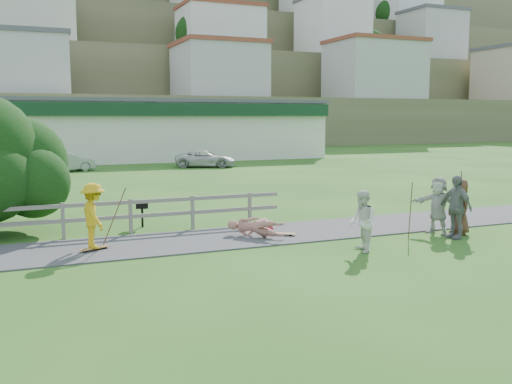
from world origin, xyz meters
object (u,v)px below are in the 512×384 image
spectator_a (362,222)px  spectator_d (438,205)px  skater_fallen (256,227)px  car_silver (66,162)px  car_white (205,159)px  bbq (142,215)px  skater_rider (94,219)px  spectator_c (460,207)px  spectator_b (456,207)px

spectator_a → spectator_d: (3.53, 1.18, 0.06)m
skater_fallen → car_silver: car_silver is taller
spectator_a → car_silver: spectator_a is taller
spectator_a → car_silver: size_ratio=0.45×
car_white → bbq: 22.72m
skater_rider → spectator_c: size_ratio=1.02×
spectator_c → car_silver: 27.90m
skater_rider → skater_fallen: 4.74m
skater_rider → skater_fallen: bearing=-100.1°
spectator_d → car_silver: bearing=179.9°
spectator_c → car_white: bearing=-169.3°
spectator_a → spectator_c: (4.10, 0.84, 0.03)m
skater_rider → spectator_d: 10.32m
car_white → bbq: (-8.82, -20.94, -0.19)m
spectator_d → spectator_b: bearing=-16.7°
skater_rider → spectator_a: bearing=-122.3°
skater_fallen → car_silver: 24.52m
bbq → spectator_c: bearing=-14.2°
car_silver → spectator_d: bearing=-177.9°
spectator_a → car_silver: bearing=-154.0°
skater_fallen → bbq: bearing=92.8°
spectator_c → bbq: size_ratio=2.07×
spectator_b → spectator_d: 0.74m
skater_fallen → spectator_a: bearing=-95.1°
spectator_b → spectator_c: (0.54, 0.40, -0.09)m
spectator_d → car_white: (0.53, 25.55, -0.29)m
spectator_b → spectator_c: 0.68m
spectator_d → car_silver: (-9.09, 25.84, -0.28)m
spectator_a → bbq: size_ratio=2.00×
car_silver → car_white: 9.62m
skater_rider → car_white: skater_rider is taller
car_silver → car_white: (9.62, -0.30, -0.01)m
skater_fallen → car_silver: (-3.61, 24.25, 0.29)m
spectator_c → car_white: spectator_c is taller
spectator_d → bbq: bearing=-138.5°
car_silver → bbq: bearing=164.8°
spectator_b → car_silver: 28.10m
spectator_a → spectator_c: 4.19m
skater_fallen → bbq: bbq is taller
skater_rider → spectator_c: (10.76, -2.01, -0.02)m
bbq → car_white: bearing=82.0°
spectator_b → spectator_d: bearing=174.6°
skater_rider → spectator_b: (10.22, -2.41, 0.06)m
spectator_c → car_silver: (-9.66, 26.17, -0.25)m
skater_fallen → spectator_a: 3.42m
spectator_c → spectator_d: spectator_d is taller
spectator_c → spectator_d: size_ratio=0.96×
skater_fallen → bbq: 4.12m
skater_rider → car_silver: bearing=-11.8°
spectator_c → spectator_d: (-0.57, 0.33, 0.03)m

